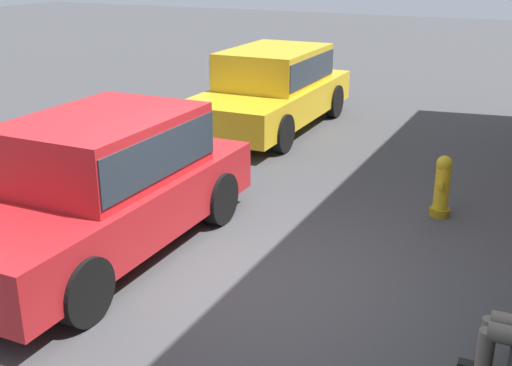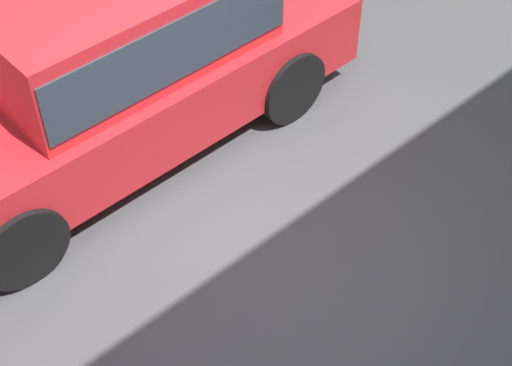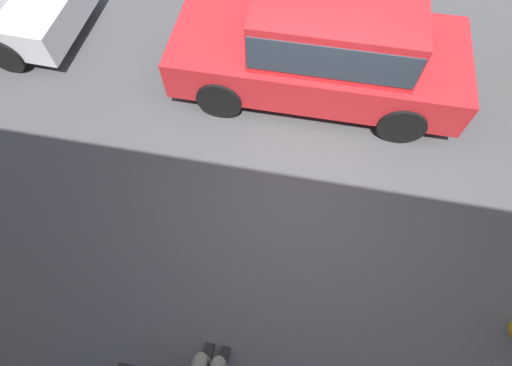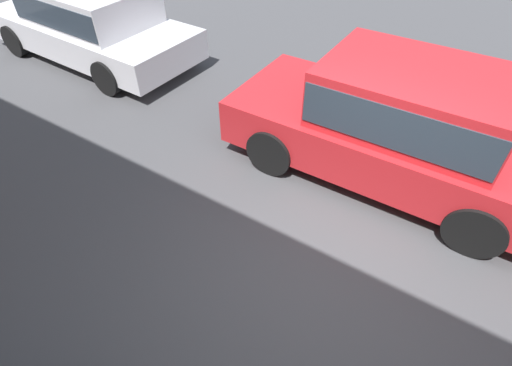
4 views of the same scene
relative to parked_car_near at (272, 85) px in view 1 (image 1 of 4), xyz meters
name	(u,v)px [view 1 (image 1 of 4)]	position (x,y,z in m)	size (l,w,h in m)	color
ground_plane	(252,283)	(5.78, 2.40, -0.82)	(60.00, 60.00, 0.00)	#424244
parked_car_near	(272,85)	(0.00, 0.00, 0.00)	(4.45, 1.89, 1.51)	gold
parked_car_mid	(102,180)	(5.76, 0.55, 0.02)	(4.14, 1.85, 1.55)	red
fire_hydrant	(442,187)	(3.10, 3.80, -0.43)	(0.38, 0.26, 0.81)	olive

